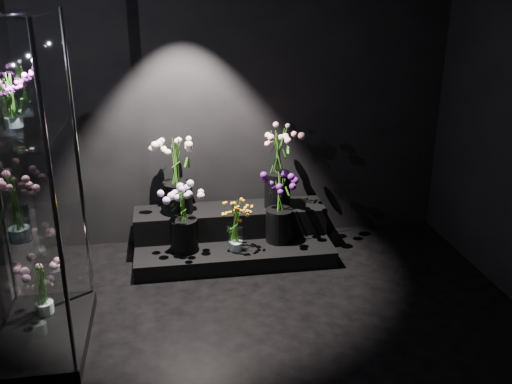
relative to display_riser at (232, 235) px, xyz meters
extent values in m
plane|color=black|center=(0.16, -1.64, -0.17)|extent=(4.00, 4.00, 0.00)
plane|color=black|center=(0.16, 0.36, 1.23)|extent=(4.00, 0.00, 4.00)
plane|color=black|center=(0.16, -3.64, 1.23)|extent=(4.00, 0.00, 4.00)
cube|color=black|center=(0.00, -0.09, -0.09)|extent=(1.82, 0.81, 0.15)
cube|color=black|center=(0.00, 0.11, 0.11)|extent=(1.82, 0.40, 0.25)
cube|color=black|center=(-1.51, -1.24, -0.12)|extent=(0.62, 1.04, 0.10)
cube|color=white|center=(-1.51, -1.24, 0.72)|extent=(0.56, 0.98, 0.01)
cube|color=white|center=(-1.51, -1.24, 1.39)|extent=(0.56, 0.98, 0.01)
cylinder|color=white|center=(0.00, -0.28, 0.09)|extent=(0.13, 0.13, 0.22)
cylinder|color=black|center=(-0.46, -0.21, 0.13)|extent=(0.25, 0.25, 0.30)
cylinder|color=black|center=(0.43, -0.15, 0.14)|extent=(0.25, 0.25, 0.32)
cylinder|color=black|center=(-0.49, 0.08, 0.39)|extent=(0.27, 0.27, 0.30)
cylinder|color=black|center=(0.45, 0.08, 0.41)|extent=(0.25, 0.25, 0.35)
cylinder|color=white|center=(-1.52, -1.40, 0.84)|extent=(0.15, 0.15, 0.25)
cylinder|color=white|center=(-1.53, -1.12, 1.49)|extent=(0.12, 0.12, 0.19)
cylinder|color=white|center=(-1.54, -1.02, 0.07)|extent=(0.14, 0.14, 0.26)
camera|label=1|loc=(-0.56, -4.92, 2.30)|focal=40.00mm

